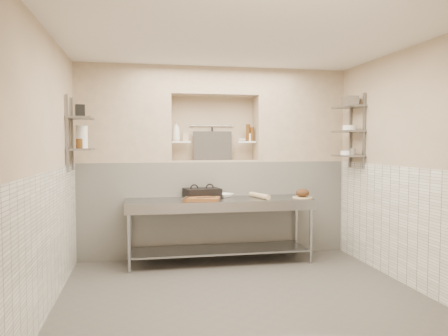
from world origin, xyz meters
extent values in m
cube|color=#4E4945|center=(0.00, 0.00, -0.05)|extent=(4.00, 3.90, 0.10)
cube|color=silver|center=(0.00, 0.00, 2.85)|extent=(4.00, 3.90, 0.10)
cube|color=tan|center=(-2.05, 0.00, 1.40)|extent=(0.10, 3.90, 2.80)
cube|color=tan|center=(2.05, 0.00, 1.40)|extent=(0.10, 3.90, 2.80)
cube|color=tan|center=(0.00, 2.00, 1.40)|extent=(4.00, 0.10, 2.80)
cube|color=tan|center=(0.00, -2.00, 1.40)|extent=(4.00, 0.10, 2.80)
cube|color=white|center=(0.00, 1.75, 0.70)|extent=(4.00, 0.40, 1.40)
cube|color=tan|center=(0.00, 1.75, 1.41)|extent=(1.30, 0.40, 0.02)
cube|color=tan|center=(-1.33, 1.75, 2.10)|extent=(1.35, 0.40, 1.40)
cube|color=tan|center=(1.33, 1.75, 2.10)|extent=(1.35, 0.40, 1.40)
cube|color=tan|center=(0.00, 1.75, 2.60)|extent=(1.30, 0.40, 0.40)
cube|color=white|center=(-1.99, 0.00, 0.70)|extent=(0.02, 3.90, 1.40)
cube|color=white|center=(1.99, 0.00, 0.70)|extent=(0.02, 3.90, 1.40)
cube|color=white|center=(-0.50, 1.75, 1.70)|extent=(0.28, 0.16, 0.02)
cube|color=white|center=(0.50, 1.75, 1.70)|extent=(0.28, 0.16, 0.02)
cylinder|color=gray|center=(0.00, 1.92, 1.95)|extent=(0.70, 0.02, 0.02)
cylinder|color=black|center=(0.00, 1.90, 1.78)|extent=(0.02, 0.02, 0.30)
cube|color=#383330|center=(0.00, 1.85, 1.64)|extent=(0.60, 0.08, 0.45)
cube|color=slate|center=(-1.98, 1.25, 1.80)|extent=(0.03, 0.03, 0.95)
cube|color=slate|center=(-1.98, 0.85, 1.80)|extent=(0.03, 0.03, 0.95)
cube|color=slate|center=(-1.84, 1.05, 1.60)|extent=(0.30, 0.50, 0.02)
cube|color=slate|center=(-1.84, 1.05, 2.00)|extent=(0.30, 0.50, 0.03)
cube|color=slate|center=(1.98, 1.25, 1.85)|extent=(0.03, 0.03, 1.05)
cube|color=slate|center=(1.98, 0.85, 1.85)|extent=(0.03, 0.03, 1.05)
cube|color=slate|center=(1.84, 1.05, 1.50)|extent=(0.30, 0.50, 0.02)
cube|color=slate|center=(1.84, 1.05, 1.85)|extent=(0.30, 0.50, 0.02)
cube|color=slate|center=(1.84, 1.05, 2.20)|extent=(0.30, 0.50, 0.03)
cube|color=gray|center=(-0.01, 1.20, 0.88)|extent=(2.60, 0.70, 0.04)
cube|color=gray|center=(-0.01, 1.20, 0.18)|extent=(2.45, 0.60, 0.03)
cube|color=gray|center=(-0.01, 0.87, 0.82)|extent=(2.60, 0.02, 0.12)
cylinder|color=gray|center=(-1.25, 0.91, 0.43)|extent=(0.04, 0.04, 0.86)
cylinder|color=gray|center=(-1.25, 1.49, 0.43)|extent=(0.04, 0.04, 0.86)
cylinder|color=gray|center=(1.23, 0.91, 0.43)|extent=(0.04, 0.04, 0.86)
cylinder|color=gray|center=(1.23, 1.49, 0.43)|extent=(0.04, 0.04, 0.86)
cube|color=black|center=(-0.23, 1.39, 0.94)|extent=(0.55, 0.44, 0.09)
cube|color=black|center=(-0.23, 1.39, 1.01)|extent=(0.55, 0.44, 0.04)
cube|color=brown|center=(-0.28, 1.07, 0.92)|extent=(0.54, 0.45, 0.04)
cube|color=gray|center=(-0.23, 1.02, 0.95)|extent=(0.27, 0.10, 0.01)
cylinder|color=gray|center=(-0.51, 0.97, 0.96)|extent=(0.13, 0.22, 0.02)
imported|color=white|center=(0.10, 1.37, 0.93)|extent=(0.30, 0.30, 0.06)
cylinder|color=tan|center=(0.56, 1.17, 0.94)|extent=(0.20, 0.47, 0.07)
cylinder|color=tan|center=(1.17, 1.08, 0.91)|extent=(0.28, 0.28, 0.02)
ellipsoid|color=#4C2D19|center=(1.17, 1.08, 0.97)|extent=(0.19, 0.19, 0.12)
imported|color=white|center=(-0.57, 1.71, 1.86)|extent=(0.12, 0.12, 0.29)
cube|color=tan|center=(-0.43, 1.78, 1.77)|extent=(0.08, 0.08, 0.12)
imported|color=white|center=(0.43, 1.73, 1.73)|extent=(0.15, 0.15, 0.04)
cylinder|color=#4A2B0E|center=(0.60, 1.74, 1.82)|extent=(0.06, 0.06, 0.21)
cylinder|color=#4A2B0E|center=(0.54, 1.78, 1.84)|extent=(0.06, 0.06, 0.26)
cylinder|color=white|center=(0.58, 1.76, 1.77)|extent=(0.07, 0.07, 0.12)
cylinder|color=white|center=(-1.84, 1.15, 1.76)|extent=(0.15, 0.15, 0.29)
cylinder|color=#4A2B0E|center=(-1.84, 0.90, 1.67)|extent=(0.08, 0.08, 0.12)
cube|color=black|center=(-1.84, 1.01, 2.09)|extent=(0.13, 0.13, 0.15)
cylinder|color=white|center=(1.84, 1.06, 1.54)|extent=(0.20, 0.20, 0.06)
cylinder|color=gray|center=(1.84, 0.91, 1.56)|extent=(0.09, 0.09, 0.09)
cylinder|color=white|center=(1.84, 1.01, 1.90)|extent=(0.19, 0.19, 0.07)
cube|color=gray|center=(1.84, 1.01, 2.28)|extent=(0.17, 0.21, 0.13)
camera|label=1|loc=(-1.08, -4.78, 1.67)|focal=35.00mm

